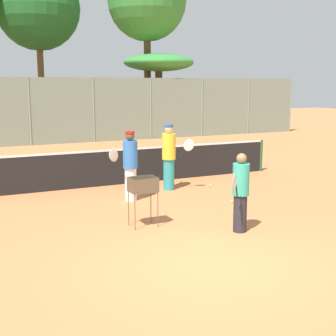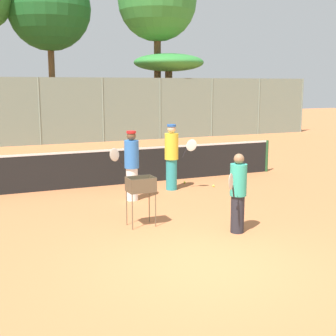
{
  "view_description": "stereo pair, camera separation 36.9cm",
  "coord_description": "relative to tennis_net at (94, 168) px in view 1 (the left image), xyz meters",
  "views": [
    {
      "loc": [
        -3.83,
        -6.25,
        2.92
      ],
      "look_at": [
        0.84,
        3.43,
        1.0
      ],
      "focal_mm": 50.0,
      "sensor_mm": 36.0,
      "label": 1
    },
    {
      "loc": [
        -3.49,
        -6.41,
        2.92
      ],
      "look_at": [
        0.84,
        3.43,
        1.0
      ],
      "focal_mm": 50.0,
      "sensor_mm": 36.0,
      "label": 2
    }
  ],
  "objects": [
    {
      "name": "ground_plane",
      "position": [
        0.0,
        -6.59,
        -0.56
      ],
      "size": [
        80.0,
        80.0,
        0.0
      ],
      "primitive_type": "plane",
      "color": "#C67242"
    },
    {
      "name": "tennis_net",
      "position": [
        0.0,
        0.0,
        0.0
      ],
      "size": [
        11.9,
        0.1,
        1.07
      ],
      "color": "#26592D",
      "rests_on": "ground_plane"
    },
    {
      "name": "back_fence",
      "position": [
        0.0,
        10.41,
        1.08
      ],
      "size": [
        31.93,
        0.08,
        3.28
      ],
      "color": "gray",
      "rests_on": "ground_plane"
    },
    {
      "name": "tree_0",
      "position": [
        7.08,
        12.51,
        6.96
      ],
      "size": [
        4.45,
        4.45,
        9.8
      ],
      "color": "brown",
      "rests_on": "ground_plane"
    },
    {
      "name": "tree_1",
      "position": [
        1.39,
        14.47,
        6.49
      ],
      "size": [
        4.61,
        4.61,
        9.39
      ],
      "color": "brown",
      "rests_on": "ground_plane"
    },
    {
      "name": "tree_5",
      "position": [
        7.62,
        12.11,
        3.52
      ],
      "size": [
        4.02,
        4.02,
        4.67
      ],
      "color": "brown",
      "rests_on": "ground_plane"
    },
    {
      "name": "player_white_outfit",
      "position": [
        1.4,
        -5.32,
        0.26
      ],
      "size": [
        0.71,
        0.66,
        1.6
      ],
      "rotation": [
        0.0,
        0.0,
        3.88
      ],
      "color": "#26262D",
      "rests_on": "ground_plane"
    },
    {
      "name": "player_red_cap",
      "position": [
        0.36,
        -1.96,
        0.36
      ],
      "size": [
        0.88,
        0.47,
        1.78
      ],
      "rotation": [
        0.0,
        0.0,
        3.51
      ],
      "color": "white",
      "rests_on": "ground_plane"
    },
    {
      "name": "player_yellow_shirt",
      "position": [
        1.8,
        -1.26,
        0.4
      ],
      "size": [
        0.84,
        0.6,
        1.84
      ],
      "rotation": [
        0.0,
        0.0,
        5.73
      ],
      "color": "teal",
      "rests_on": "ground_plane"
    },
    {
      "name": "ball_cart",
      "position": [
        -0.18,
        -4.13,
        0.24
      ],
      "size": [
        0.56,
        0.41,
        1.04
      ],
      "color": "brown",
      "rests_on": "ground_plane"
    },
    {
      "name": "tennis_ball_0",
      "position": [
        3.04,
        -1.44,
        -0.53
      ],
      "size": [
        0.07,
        0.07,
        0.07
      ],
      "primitive_type": "sphere",
      "color": "#D1E54C",
      "rests_on": "ground_plane"
    },
    {
      "name": "tennis_ball_1",
      "position": [
        2.49,
        -0.65,
        -0.53
      ],
      "size": [
        0.07,
        0.07,
        0.07
      ],
      "primitive_type": "sphere",
      "color": "#D1E54C",
      "rests_on": "ground_plane"
    },
    {
      "name": "tennis_ball_2",
      "position": [
        2.53,
        -3.31,
        -0.53
      ],
      "size": [
        0.07,
        0.07,
        0.07
      ],
      "primitive_type": "sphere",
      "color": "#D1E54C",
      "rests_on": "ground_plane"
    },
    {
      "name": "tennis_ball_3",
      "position": [
        0.79,
        -1.05,
        -0.53
      ],
      "size": [
        0.07,
        0.07,
        0.07
      ],
      "primitive_type": "sphere",
      "color": "#D1E54C",
      "rests_on": "ground_plane"
    },
    {
      "name": "parked_car",
      "position": [
        4.61,
        13.4,
        0.1
      ],
      "size": [
        4.2,
        1.7,
        1.6
      ],
      "color": "#232328",
      "rests_on": "ground_plane"
    }
  ]
}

